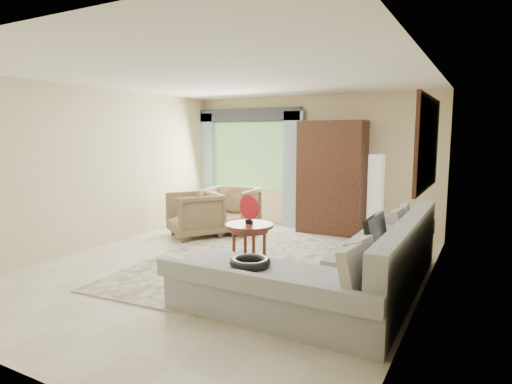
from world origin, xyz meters
The scene contains 17 objects.
ground centered at (0.00, 0.00, 0.00)m, with size 6.00×6.00×0.00m, color silver.
area_rug centered at (0.20, 0.45, 0.01)m, with size 3.00×4.00×0.02m, color beige.
sectional_sofa centered at (1.78, -0.18, 0.28)m, with size 2.30×3.46×0.90m.
tv_screen centered at (2.05, -0.14, 0.72)m, with size 0.06×0.74×0.48m, color black.
garden_hose centered at (1.00, -1.14, 0.55)m, with size 0.43×0.43×0.09m, color black.
coffee_table centered at (0.30, 0.07, 0.34)m, with size 0.65×0.65×0.65m.
red_disc centered at (0.30, 0.07, 0.88)m, with size 0.34×0.34×0.03m, color red.
armchair_left centered at (-1.55, 1.32, 0.41)m, with size 0.87×0.89×0.81m, color olive.
armchair_right centered at (-1.14, 1.88, 0.43)m, with size 0.93×0.95×0.87m, color #9A8254.
potted_plant centered at (-2.14, 2.27, 0.26)m, with size 0.46×0.40×0.51m, color #999999.
armoire centered at (0.55, 2.72, 1.05)m, with size 1.20×0.55×2.10m, color black.
floor_lamp centered at (1.35, 2.78, 0.75)m, with size 0.24×0.24×1.50m, color silver.
window centered at (-1.35, 2.97, 1.40)m, with size 1.80×0.04×1.40m, color #669E59.
curtain_left centered at (-2.40, 2.88, 1.15)m, with size 0.40×0.08×2.30m, color #9EB7CC.
curtain_right centered at (-0.30, 2.88, 1.15)m, with size 0.40×0.08×2.30m, color #9EB7CC.
valance centered at (-1.35, 2.90, 2.25)m, with size 2.40×0.12×0.26m, color #1E232D.
wall_mirror centered at (2.46, 0.35, 1.75)m, with size 0.05×1.70×1.05m.
Camera 1 is at (3.10, -4.85, 1.85)m, focal length 30.00 mm.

